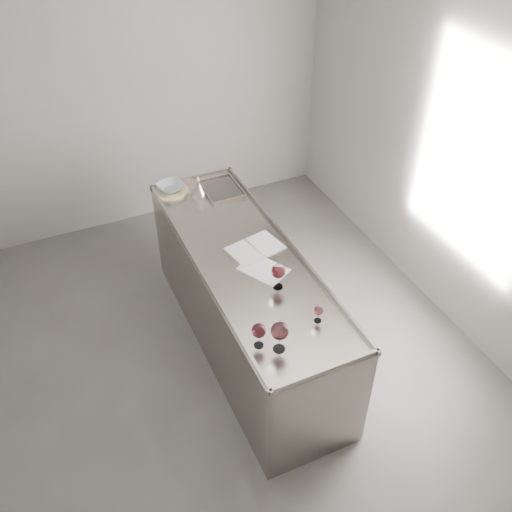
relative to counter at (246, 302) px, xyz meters
name	(u,v)px	position (x,y,z in m)	size (l,w,h in m)	color
room_shell	(191,249)	(-0.50, -0.30, 0.93)	(4.54, 5.04, 2.84)	#4F4C4A
counter	(246,302)	(0.00, 0.00, 0.00)	(0.77, 2.42, 0.97)	gray
wine_glass_left	(259,331)	(-0.28, -0.83, 0.59)	(0.09, 0.09, 0.18)	white
wine_glass_middle	(280,332)	(-0.17, -0.91, 0.62)	(0.11, 0.11, 0.22)	white
wine_glass_right	(278,272)	(0.07, -0.40, 0.61)	(0.10, 0.10, 0.20)	white
wine_glass_small	(319,311)	(0.16, -0.80, 0.56)	(0.06, 0.06, 0.13)	white
notebook	(255,248)	(0.11, 0.06, 0.47)	(0.44, 0.35, 0.02)	white
loose_paper_top	(264,269)	(0.06, -0.19, 0.47)	(0.23, 0.33, 0.00)	silver
trivet	(171,191)	(-0.23, 1.08, 0.48)	(0.29, 0.29, 0.02)	#D1C287
ceramic_bowl	(171,187)	(-0.23, 1.08, 0.52)	(0.22, 0.22, 0.06)	#99ABB2
wine_funnel	(199,190)	(-0.03, 0.92, 0.53)	(0.14, 0.14, 0.20)	#B3A99F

